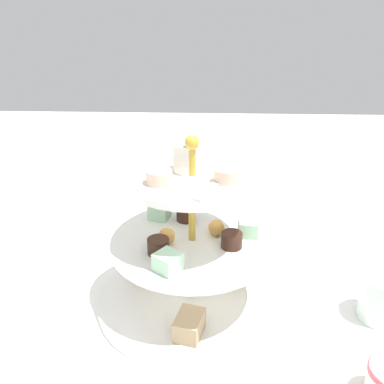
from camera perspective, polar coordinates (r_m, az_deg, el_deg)
The scene contains 4 objects.
ground_plane at distance 0.68m, azimuth 0.00°, elevation -14.40°, with size 2.40×2.40×0.00m, color white.
tiered_serving_stand at distance 0.63m, azimuth 0.01°, elevation -8.30°, with size 0.29×0.29×0.27m.
water_glass_short_left at distance 0.68m, azimuth 24.39°, elevation -12.92°, with size 0.06×0.06×0.07m, color silver.
butter_knife_left at distance 0.91m, azimuth -14.06°, elevation -4.18°, with size 0.17×0.01×0.00m, color silver.
Camera 1 is at (-0.53, -0.02, 0.42)m, focal length 39.41 mm.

